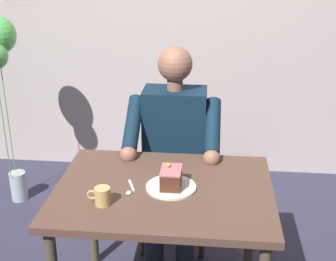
{
  "coord_description": "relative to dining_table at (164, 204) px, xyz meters",
  "views": [
    {
      "loc": [
        -0.21,
        1.91,
        1.79
      ],
      "look_at": [
        -0.01,
        -0.1,
        0.96
      ],
      "focal_mm": 49.8,
      "sensor_mm": 36.0,
      "label": 1
    }
  ],
  "objects": [
    {
      "name": "dining_table",
      "position": [
        0.0,
        0.0,
        0.0
      ],
      "size": [
        1.02,
        0.77,
        0.71
      ],
      "color": "brown",
      "rests_on": "ground"
    },
    {
      "name": "dessert_spoon",
      "position": [
        0.15,
        0.04,
        0.09
      ],
      "size": [
        0.05,
        0.14,
        0.01
      ],
      "color": "silver",
      "rests_on": "dining_table"
    },
    {
      "name": "cake_slice",
      "position": [
        -0.03,
        -0.0,
        0.14
      ],
      "size": [
        0.1,
        0.13,
        0.11
      ],
      "color": "#512B1D",
      "rests_on": "dessert_plate"
    },
    {
      "name": "seated_person",
      "position": [
        0.0,
        -0.52,
        0.02
      ],
      "size": [
        0.53,
        0.58,
        1.26
      ],
      "color": "#10263A",
      "rests_on": "ground"
    },
    {
      "name": "chair",
      "position": [
        0.0,
        -0.69,
        -0.14
      ],
      "size": [
        0.42,
        0.42,
        0.89
      ],
      "color": "brown",
      "rests_on": "ground"
    },
    {
      "name": "coffee_cup",
      "position": [
        0.25,
        0.17,
        0.13
      ],
      "size": [
        0.11,
        0.07,
        0.08
      ],
      "color": "tan",
      "rests_on": "dining_table"
    },
    {
      "name": "dessert_plate",
      "position": [
        -0.03,
        -0.0,
        0.09
      ],
      "size": [
        0.24,
        0.24,
        0.01
      ],
      "primitive_type": "cylinder",
      "color": "white",
      "rests_on": "dining_table"
    }
  ]
}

